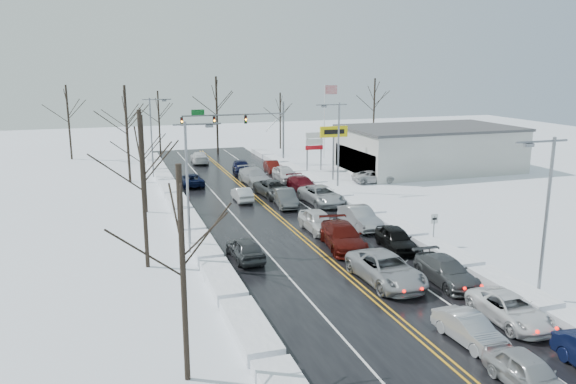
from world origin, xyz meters
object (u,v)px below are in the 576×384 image
object	(u,v)px
tires_plus_sign	(334,135)
oncoming_car_0	(242,201)
flagpole	(326,115)
dealership_building	(429,148)
traffic_signal_mast	(245,123)

from	to	relation	value
tires_plus_sign	oncoming_car_0	distance (m)	14.66
flagpole	tires_plus_sign	bearing A→B (deg)	-108.44
flagpole	oncoming_car_0	size ratio (longest dim) A/B	2.48
oncoming_car_0	flagpole	bearing A→B (deg)	-128.61
flagpole	dealership_building	size ratio (longest dim) A/B	0.49
flagpole	oncoming_car_0	world-z (taller)	flagpole
tires_plus_sign	flagpole	world-z (taller)	flagpole
tires_plus_sign	flagpole	size ratio (longest dim) A/B	0.60
traffic_signal_mast	dealership_building	xyz separation A→B (m)	(20.53, -9.99, -2.82)
dealership_building	flagpole	bearing A→B (deg)	126.27
tires_plus_sign	traffic_signal_mast	bearing A→B (deg)	120.46
flagpole	oncoming_car_0	distance (m)	27.25
dealership_building	oncoming_car_0	distance (m)	27.11
tires_plus_sign	oncoming_car_0	xyz separation A→B (m)	(-12.07, -6.66, -4.99)
traffic_signal_mast	dealership_building	size ratio (longest dim) A/B	0.65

